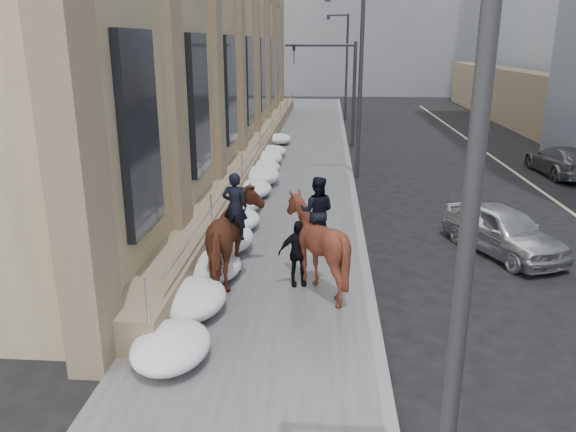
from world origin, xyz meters
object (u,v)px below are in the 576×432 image
object	(u,v)px
mounted_horse_right	(316,241)
car_grey	(562,161)
pedestrian	(298,253)
mounted_horse_left	(235,237)
car_silver	(503,230)

from	to	relation	value
mounted_horse_right	car_grey	distance (m)	17.57
mounted_horse_right	car_grey	size ratio (longest dim) A/B	0.59
pedestrian	car_grey	distance (m)	17.71
mounted_horse_right	car_grey	bearing A→B (deg)	-121.55
mounted_horse_right	car_grey	xyz separation A→B (m)	(11.12, 13.59, -0.66)
mounted_horse_left	car_grey	world-z (taller)	mounted_horse_left
mounted_horse_right	car_silver	xyz separation A→B (m)	(5.43, 3.13, -0.64)
pedestrian	car_silver	distance (m)	6.58
mounted_horse_right	pedestrian	xyz separation A→B (m)	(-0.45, 0.19, -0.39)
mounted_horse_right	car_grey	world-z (taller)	mounted_horse_right
car_silver	car_grey	size ratio (longest dim) A/B	0.88
car_grey	mounted_horse_left	bearing A→B (deg)	41.85
mounted_horse_left	car_silver	bearing A→B (deg)	-158.82
mounted_horse_left	mounted_horse_right	xyz separation A→B (m)	(2.05, -0.32, 0.04)
mounted_horse_right	pedestrian	bearing A→B (deg)	-14.63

